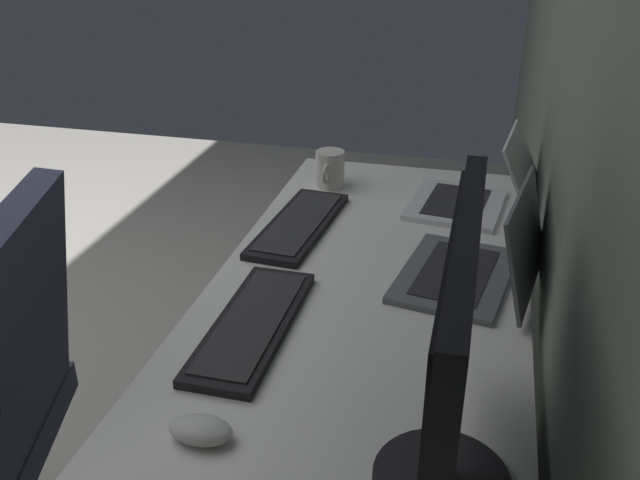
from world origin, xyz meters
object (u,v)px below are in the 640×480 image
at_px(monitor_primary, 453,347).
at_px(laptop_left, 483,193).
at_px(laptop_leftmost, 482,262).
at_px(keyboard_spare, 299,224).
at_px(coffee_mug, 330,169).
at_px(mouse_main, 201,430).
at_px(keyboard_main, 252,324).

bearing_deg(monitor_primary, laptop_left, 178.80).
bearing_deg(laptop_leftmost, laptop_left, -178.04).
distance_m(monitor_primary, keyboard_spare, 0.91).
distance_m(laptop_left, coffee_mug, 0.44).
distance_m(keyboard_spare, coffee_mug, 0.30).
bearing_deg(coffee_mug, keyboard_spare, -2.06).
bearing_deg(laptop_left, monitor_primary, -1.20).
relative_size(laptop_leftmost, mouse_main, 3.60).
height_order(laptop_left, keyboard_main, laptop_left).
relative_size(keyboard_main, keyboard_spare, 0.98).
bearing_deg(mouse_main, keyboard_main, -175.88).
bearing_deg(keyboard_spare, monitor_primary, 28.90).
relative_size(mouse_main, coffee_mug, 0.84).
relative_size(monitor_primary, keyboard_main, 1.23).
bearing_deg(monitor_primary, keyboard_main, -128.28).
relative_size(keyboard_spare, mouse_main, 4.13).
distance_m(laptop_leftmost, coffee_mug, 0.65).
height_order(keyboard_main, keyboard_spare, same).
height_order(keyboard_main, coffee_mug, coffee_mug).
bearing_deg(laptop_leftmost, keyboard_spare, -110.77).
xyz_separation_m(laptop_leftmost, laptop_left, (-0.40, -0.01, -0.00)).
relative_size(monitor_primary, laptop_left, 1.39).
xyz_separation_m(monitor_primary, keyboard_spare, (-0.77, -0.43, -0.23)).
distance_m(laptop_leftmost, mouse_main, 0.72).
relative_size(laptop_leftmost, coffee_mug, 3.03).
distance_m(laptop_left, keyboard_spare, 0.50).
relative_size(laptop_leftmost, keyboard_main, 0.89).
xyz_separation_m(mouse_main, coffee_mug, (-1.07, -0.05, 0.04)).
bearing_deg(mouse_main, coffee_mug, -177.53).
distance_m(mouse_main, coffee_mug, 1.07).
xyz_separation_m(laptop_left, mouse_main, (1.00, -0.39, -0.04)).
relative_size(laptop_left, keyboard_main, 0.88).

